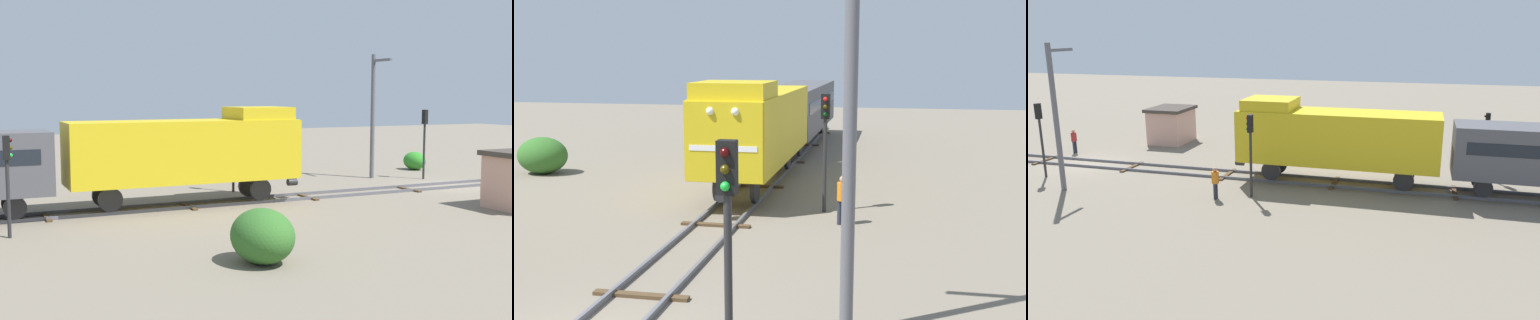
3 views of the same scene
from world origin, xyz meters
The scene contains 11 objects.
ground_plane centered at (0.00, 0.00, 0.00)m, with size 117.49×117.49×0.00m, color #756B5B.
railway_track centered at (0.00, 0.00, 0.07)m, with size 2.40×78.33×0.16m.
locomotive centered at (0.00, 16.23, 2.77)m, with size 2.90×11.60×4.60m.
traffic_signal_near centered at (3.20, -0.55, 3.06)m, with size 0.32×0.34×4.41m.
traffic_signal_mid centered at (3.40, 12.49, 3.02)m, with size 0.32×0.34×4.36m.
traffic_signal_far centered at (-3.60, 24.57, 2.70)m, with size 0.32×0.34×3.87m.
worker_near_track centered at (-2.40, -2.79, 1.00)m, with size 0.38×0.38×1.70m.
worker_by_signal centered at (4.20, 10.82, 1.00)m, with size 0.38×0.38×1.70m.
catenary_mast centered at (4.94, 2.16, 4.19)m, with size 1.94×0.28×7.89m.
relay_hut centered at (-7.50, 2.19, 1.39)m, with size 3.50×2.90×2.74m.
bush_near centered at (-10.88, 17.46, 0.89)m, with size 2.46×2.01×1.79m, color #316526.
Camera 3 is at (26.96, 20.79, 8.51)m, focal length 35.00 mm.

